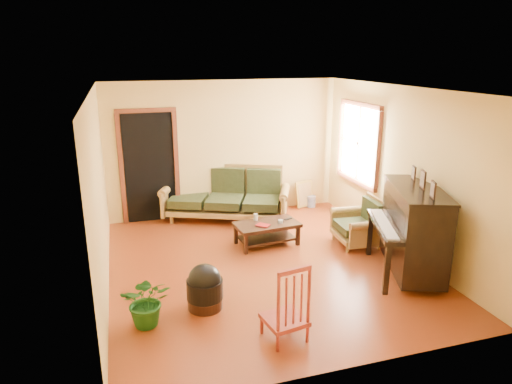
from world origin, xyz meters
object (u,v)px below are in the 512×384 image
object	(u,v)px
coffee_table	(267,234)
red_chair	(285,301)
footstool	(205,292)
ceramic_crock	(311,201)
armchair	(357,222)
potted_plant	(147,301)
piano	(414,232)
sofa	(225,194)

from	to	relation	value
coffee_table	red_chair	size ratio (longest dim) A/B	1.12
footstool	ceramic_crock	size ratio (longest dim) A/B	1.97
red_chair	ceramic_crock	bearing A→B (deg)	53.07
armchair	footstool	distance (m)	3.06
potted_plant	armchair	bearing A→B (deg)	22.12
footstool	red_chair	size ratio (longest dim) A/B	0.49
coffee_table	piano	bearing A→B (deg)	-44.17
red_chair	armchair	bearing A→B (deg)	36.12
potted_plant	piano	bearing A→B (deg)	3.71
piano	potted_plant	distance (m)	3.74
coffee_table	potted_plant	distance (m)	2.78
coffee_table	ceramic_crock	distance (m)	2.19
potted_plant	red_chair	bearing A→B (deg)	-26.17
coffee_table	potted_plant	world-z (taller)	potted_plant
armchair	ceramic_crock	size ratio (longest dim) A/B	3.47
coffee_table	footstool	distance (m)	2.15
armchair	piano	bearing A→B (deg)	-75.83
potted_plant	footstool	bearing A→B (deg)	14.23
piano	potted_plant	bearing A→B (deg)	-155.92
armchair	ceramic_crock	bearing A→B (deg)	91.33
footstool	potted_plant	xyz separation A→B (m)	(-0.71, -0.18, 0.10)
footstool	red_chair	bearing A→B (deg)	-50.59
piano	red_chair	xyz separation A→B (m)	(-2.29, -0.95, -0.18)
red_chair	potted_plant	bearing A→B (deg)	144.10
piano	footstool	distance (m)	3.05
sofa	potted_plant	bearing A→B (deg)	-94.04
coffee_table	piano	xyz separation A→B (m)	(1.65, -1.61, 0.46)
coffee_table	armchair	world-z (taller)	armchair
coffee_table	footstool	xyz separation A→B (m)	(-1.36, -1.67, 0.03)
ceramic_crock	coffee_table	bearing A→B (deg)	-133.19
sofa	potted_plant	xyz separation A→B (m)	(-1.69, -3.23, -0.19)
piano	footstool	world-z (taller)	piano
potted_plant	ceramic_crock	bearing A→B (deg)	44.02
coffee_table	potted_plant	xyz separation A→B (m)	(-2.07, -1.85, 0.12)
sofa	footstool	size ratio (longest dim) A/B	5.11
piano	ceramic_crock	bearing A→B (deg)	113.15
sofa	coffee_table	xyz separation A→B (m)	(0.38, -1.38, -0.31)
piano	potted_plant	size ratio (longest dim) A/B	2.32
coffee_table	armchair	size ratio (longest dim) A/B	1.30
potted_plant	sofa	bearing A→B (deg)	62.37
armchair	potted_plant	world-z (taller)	armchair
armchair	piano	size ratio (longest dim) A/B	0.55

